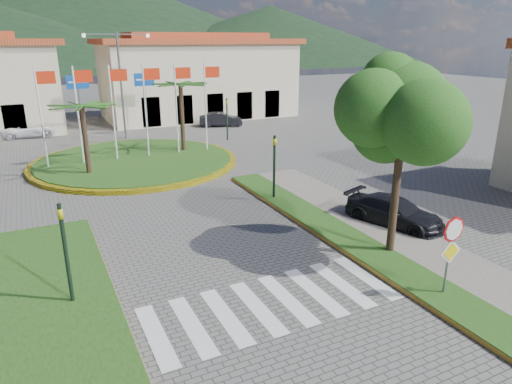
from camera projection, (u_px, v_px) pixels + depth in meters
name	position (u px, v px, depth m)	size (l,w,h in m)	color
sidewalk_right	(468.00, 287.00, 14.30)	(4.00, 28.00, 0.15)	gray
verge_right	(440.00, 295.00, 13.79)	(1.60, 28.00, 0.18)	#1E4614
median_left	(24.00, 323.00, 12.42)	(5.00, 14.00, 0.18)	#1E4614
crosswalk	(269.00, 304.00, 13.49)	(8.00, 3.00, 0.01)	silver
roundabout_island	(135.00, 161.00, 28.72)	(12.70, 12.70, 6.00)	yellow
stop_sign	(451.00, 244.00, 13.26)	(0.80, 0.11, 2.65)	slate
deciduous_tree	(404.00, 112.00, 15.01)	(3.60, 3.60, 6.80)	black
traffic_light_left	(65.00, 245.00, 12.80)	(0.15, 0.18, 3.20)	black
traffic_light_right	(274.00, 162.00, 21.56)	(0.15, 0.18, 3.20)	black
traffic_light_far	(227.00, 115.00, 34.93)	(0.18, 0.15, 3.20)	black
direction_sign_west	(79.00, 94.00, 34.42)	(1.60, 0.14, 5.20)	slate
direction_sign_east	(145.00, 91.00, 36.53)	(1.60, 0.14, 5.20)	slate
street_lamp_centre	(121.00, 80.00, 34.56)	(4.80, 0.16, 8.00)	slate
building_right	(198.00, 77.00, 45.33)	(19.08, 9.54, 8.05)	beige
hill_far_mid	(85.00, 15.00, 147.50)	(180.00, 180.00, 30.00)	black
hill_far_east	(271.00, 34.00, 151.37)	(120.00, 120.00, 18.00)	black
white_van	(29.00, 130.00, 36.49)	(1.90, 4.12, 1.15)	white
car_dark_a	(16.00, 129.00, 36.68)	(1.40, 3.48, 1.18)	black
car_dark_b	(221.00, 119.00, 40.85)	(1.33, 3.81, 1.26)	black
car_side_right	(394.00, 212.00, 19.01)	(1.70, 4.19, 1.22)	black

